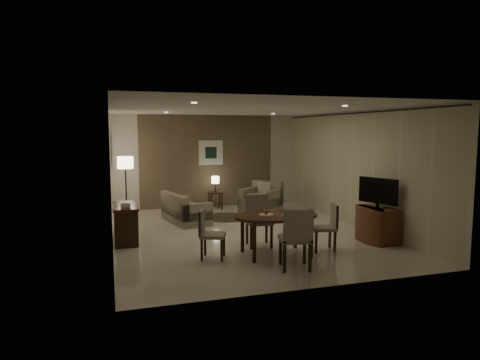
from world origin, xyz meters
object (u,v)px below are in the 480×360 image
object	(u,v)px
console_desk	(126,223)
floor_lamp	(126,187)
chair_far	(259,221)
chair_right	(323,227)
dining_table	(276,235)
tv_cabinet	(378,224)
sofa	(186,208)
chair_near	(295,238)
chair_left	(213,234)
side_table	(215,200)
armchair	(261,197)

from	to	relation	value
console_desk	floor_lamp	size ratio (longest dim) A/B	0.76
chair_far	chair_right	size ratio (longest dim) A/B	1.13
dining_table	tv_cabinet	bearing A→B (deg)	6.87
chair_far	sofa	distance (m)	2.82
chair_near	chair_left	xyz separation A→B (m)	(-1.15, 0.92, -0.08)
chair_far	chair_right	bearing A→B (deg)	-24.61
dining_table	chair_right	distance (m)	0.95
dining_table	sofa	bearing A→B (deg)	108.22
console_desk	side_table	distance (m)	4.00
armchair	side_table	bearing A→B (deg)	-168.00
tv_cabinet	side_table	distance (m)	5.07
tv_cabinet	chair_near	distance (m)	2.58
console_desk	chair_right	size ratio (longest dim) A/B	1.37
side_table	tv_cabinet	bearing A→B (deg)	-63.32
sofa	dining_table	bearing A→B (deg)	-174.24
chair_near	side_table	distance (m)	5.64
console_desk	chair_near	xyz separation A→B (m)	(2.57, -2.60, 0.13)
console_desk	chair_near	world-z (taller)	chair_near
dining_table	armchair	size ratio (longest dim) A/B	1.65
chair_far	sofa	xyz separation A→B (m)	(-0.98, 2.64, -0.14)
sofa	chair_near	bearing A→B (deg)	-177.75
floor_lamp	tv_cabinet	bearing A→B (deg)	-39.83
chair_right	floor_lamp	world-z (taller)	floor_lamp
armchair	floor_lamp	bearing A→B (deg)	-133.36
chair_left	side_table	world-z (taller)	chair_left
chair_near	sofa	bearing A→B (deg)	-62.08
console_desk	chair_right	xyz separation A→B (m)	(3.52, -1.77, 0.06)
chair_near	chair_far	size ratio (longest dim) A/B	1.03
tv_cabinet	armchair	bearing A→B (deg)	108.53
dining_table	floor_lamp	distance (m)	4.94
dining_table	chair_near	world-z (taller)	chair_near
dining_table	side_table	world-z (taller)	dining_table
armchair	side_table	xyz separation A→B (m)	(-1.06, 0.90, -0.17)
sofa	armchair	distance (m)	2.27
chair_right	tv_cabinet	bearing A→B (deg)	114.81
console_desk	armchair	bearing A→B (deg)	30.07
console_desk	floor_lamp	xyz separation A→B (m)	(0.11, 2.48, 0.42)
tv_cabinet	dining_table	xyz separation A→B (m)	(-2.32, -0.28, 0.01)
tv_cabinet	dining_table	size ratio (longest dim) A/B	0.58
chair_far	chair_left	size ratio (longest dim) A/B	1.15
floor_lamp	console_desk	bearing A→B (deg)	-92.63
console_desk	tv_cabinet	distance (m)	5.11
chair_left	sofa	bearing A→B (deg)	20.44
sofa	chair_left	bearing A→B (deg)	166.27
sofa	chair_far	bearing A→B (deg)	-172.18
armchair	sofa	bearing A→B (deg)	-111.48
chair_near	dining_table	bearing A→B (deg)	-76.96
chair_near	chair_left	world-z (taller)	chair_near
tv_cabinet	chair_right	bearing A→B (deg)	-168.68
chair_near	floor_lamp	world-z (taller)	floor_lamp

